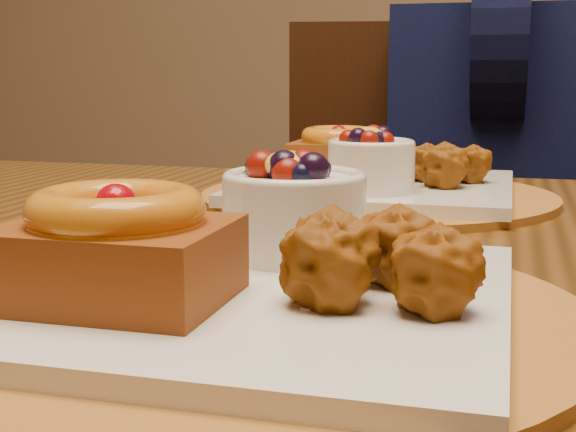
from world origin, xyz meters
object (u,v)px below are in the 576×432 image
object	(u,v)px
place_setting_near	(247,272)
diner	(499,104)
dining_table	(333,331)
chair_far	(408,258)
place_setting_far	(375,179)

from	to	relation	value
place_setting_near	diner	xyz separation A→B (m)	(0.11, 1.13, 0.05)
dining_table	diner	bearing A→B (deg)	83.08
chair_far	place_setting_near	bearing A→B (deg)	-96.40
diner	chair_far	bearing A→B (deg)	-134.45
place_setting_near	chair_far	world-z (taller)	chair_far
dining_table	place_setting_far	size ratio (longest dim) A/B	4.21
diner	place_setting_far	bearing A→B (deg)	-80.50
chair_far	diner	distance (m)	0.33
chair_far	place_setting_far	bearing A→B (deg)	-94.98
dining_table	chair_far	distance (m)	0.85
place_setting_near	chair_far	xyz separation A→B (m)	(-0.04, 1.06, -0.23)
dining_table	diner	world-z (taller)	diner
place_setting_far	dining_table	bearing A→B (deg)	-89.36
place_setting_far	chair_far	size ratio (longest dim) A/B	0.38
place_setting_near	place_setting_far	bearing A→B (deg)	89.93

